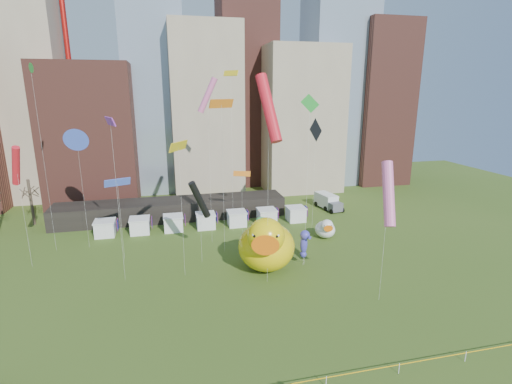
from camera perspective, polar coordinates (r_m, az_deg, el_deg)
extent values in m
cube|color=gray|center=(87.68, -31.03, 12.70)|extent=(14.00, 12.00, 42.00)
cube|color=brown|center=(79.46, -23.22, 7.78)|extent=(16.00, 14.00, 26.00)
cube|color=#8C9EB2|center=(86.13, -15.05, 18.60)|extent=(12.00, 12.00, 55.00)
cube|color=gray|center=(82.41, -7.51, 11.84)|extent=(14.00, 14.00, 34.00)
cube|color=brown|center=(90.71, -1.50, 22.99)|extent=(12.00, 12.00, 68.00)
cube|color=gray|center=(85.01, 6.45, 10.61)|extent=(16.00, 14.00, 30.00)
cube|color=#8C9EB2|center=(92.31, 11.85, 16.32)|extent=(14.00, 12.00, 48.00)
cube|color=brown|center=(95.18, 17.77, 12.26)|extent=(12.00, 12.00, 36.00)
cylinder|color=red|center=(94.05, 9.35, 24.99)|extent=(1.00, 1.00, 76.00)
cube|color=black|center=(66.79, -12.29, -2.52)|extent=(38.00, 6.00, 3.20)
cube|color=white|center=(61.98, -21.44, -5.09)|extent=(2.80, 2.80, 2.20)
cube|color=red|center=(61.57, -19.83, -4.57)|extent=(0.08, 1.40, 1.60)
cube|color=white|center=(61.41, -16.82, -4.86)|extent=(2.80, 2.80, 2.20)
cube|color=red|center=(61.14, -15.17, -4.33)|extent=(0.08, 1.40, 1.60)
cube|color=white|center=(61.24, -12.14, -4.60)|extent=(2.80, 2.80, 2.20)
cube|color=red|center=(61.12, -10.47, -4.06)|extent=(0.08, 1.40, 1.60)
cube|color=white|center=(61.48, -7.47, -4.31)|extent=(2.80, 2.80, 2.20)
cube|color=red|center=(61.51, -5.81, -3.76)|extent=(0.08, 1.40, 1.60)
cube|color=white|center=(62.12, -2.87, -3.99)|extent=(2.80, 2.80, 2.20)
cube|color=red|center=(62.29, -1.24, -3.44)|extent=(0.08, 1.40, 1.60)
cube|color=white|center=(63.16, 1.61, -3.66)|extent=(2.80, 2.80, 2.20)
cube|color=red|center=(63.47, 3.18, -3.11)|extent=(0.08, 1.40, 1.60)
cube|color=white|center=(64.56, 5.91, -3.32)|extent=(2.80, 2.80, 2.20)
cube|color=red|center=(65.00, 7.42, -2.78)|extent=(0.08, 1.40, 1.60)
cylinder|color=#382B21|center=(71.46, -30.34, -1.32)|extent=(0.44, 0.44, 7.50)
cylinder|color=white|center=(31.86, 10.35, -25.91)|extent=(0.06, 0.06, 0.90)
cylinder|color=white|center=(34.29, 20.42, -23.31)|extent=(0.06, 0.06, 0.90)
cylinder|color=white|center=(37.54, 28.62, -20.61)|extent=(0.06, 0.06, 0.90)
ellipsoid|color=yellow|center=(47.10, 1.56, -8.02)|extent=(8.85, 9.67, 5.67)
ellipsoid|color=yellow|center=(50.06, 1.66, -6.79)|extent=(2.22, 1.93, 2.30)
sphere|color=yellow|center=(43.89, 1.50, -6.56)|extent=(5.29, 5.29, 4.27)
cone|color=orange|center=(42.26, 1.42, -7.64)|extent=(2.79, 2.50, 2.35)
sphere|color=white|center=(42.63, -0.13, -6.40)|extent=(0.77, 0.77, 0.77)
sphere|color=white|center=(42.58, 3.04, -6.45)|extent=(0.77, 0.77, 0.77)
sphere|color=black|center=(42.30, -0.16, -6.57)|extent=(0.38, 0.38, 0.38)
sphere|color=black|center=(42.24, 3.04, -6.63)|extent=(0.38, 0.38, 0.38)
ellipsoid|color=white|center=(58.02, 10.20, -5.48)|extent=(3.54, 3.95, 2.43)
ellipsoid|color=white|center=(59.28, 9.92, -5.09)|extent=(0.91, 0.77, 0.98)
sphere|color=white|center=(56.70, 10.47, -4.94)|extent=(2.14, 2.14, 1.82)
cone|color=orange|center=(56.01, 10.64, -5.26)|extent=(1.14, 1.00, 1.00)
sphere|color=white|center=(56.05, 10.09, -4.89)|extent=(0.33, 0.33, 0.33)
sphere|color=white|center=(56.27, 11.09, -4.86)|extent=(0.33, 0.33, 0.33)
sphere|color=black|center=(55.91, 10.13, -4.94)|extent=(0.16, 0.16, 0.16)
sphere|color=black|center=(56.13, 11.13, -4.91)|extent=(0.16, 0.16, 0.16)
cylinder|color=silver|center=(46.14, 0.62, -9.12)|extent=(0.03, 0.03, 4.78)
ellipsoid|color=green|center=(45.22, 0.63, -6.35)|extent=(1.37, 1.26, 2.79)
sphere|color=green|center=(44.57, 0.68, -4.63)|extent=(1.88, 1.88, 1.42)
cone|color=green|center=(44.01, 0.88, -4.99)|extent=(0.82, 1.01, 0.50)
sphere|color=green|center=(45.87, 0.61, -8.19)|extent=(1.00, 1.00, 1.00)
cylinder|color=silver|center=(48.66, 7.04, -9.21)|extent=(0.03, 0.03, 2.79)
ellipsoid|color=#3E3CB6|center=(48.11, 7.10, -7.69)|extent=(1.13, 1.04, 2.33)
sphere|color=#3E3CB6|center=(47.52, 7.21, -6.36)|extent=(1.55, 1.55, 1.19)
cone|color=#3E3CB6|center=(47.07, 7.43, -6.66)|extent=(0.66, 0.85, 0.42)
sphere|color=#3E3CB6|center=(48.68, 7.03, -9.13)|extent=(0.83, 0.83, 0.83)
cube|color=white|center=(72.36, 10.34, -1.17)|extent=(3.06, 5.10, 2.39)
cube|color=#595960|center=(70.07, 11.68, -2.17)|extent=(2.46, 2.07, 1.53)
cylinder|color=black|center=(70.65, 10.24, -2.45)|extent=(0.38, 0.89, 0.86)
cylinder|color=black|center=(71.94, 11.84, -2.21)|extent=(0.38, 0.89, 0.86)
cylinder|color=black|center=(73.26, 8.87, -1.76)|extent=(0.38, 0.89, 0.86)
cylinder|color=black|center=(74.51, 10.43, -1.55)|extent=(0.38, 0.89, 0.86)
cylinder|color=silver|center=(41.34, 1.77, -1.24)|extent=(0.02, 0.02, 19.37)
cylinder|color=red|center=(39.76, 1.89, 12.30)|extent=(2.43, 4.25, 6.95)
cylinder|color=silver|center=(53.33, -6.83, 2.96)|extent=(0.02, 0.02, 20.51)
cylinder|color=pink|center=(52.22, -7.18, 14.04)|extent=(2.77, 0.89, 4.68)
cylinder|color=silver|center=(48.68, -8.17, -5.79)|extent=(0.02, 0.02, 8.21)
cylinder|color=black|center=(47.40, -8.35, -1.14)|extent=(2.98, 2.10, 4.97)
cylinder|color=silver|center=(56.68, -28.87, 3.60)|extent=(0.02, 0.02, 23.76)
cone|color=green|center=(55.99, -30.43, 15.58)|extent=(0.15, 1.21, 1.21)
cylinder|color=silver|center=(44.43, -10.91, -3.11)|extent=(0.02, 0.02, 15.28)
cube|color=yellow|center=(42.74, -11.41, 6.68)|extent=(2.18, 3.08, 1.02)
cylinder|color=silver|center=(51.33, -19.35, -4.21)|extent=(0.02, 0.02, 10.24)
cube|color=blue|center=(49.97, -19.85, 1.36)|extent=(3.07, 1.59, 0.96)
cylinder|color=silver|center=(49.98, -4.89, 1.65)|extent=(0.02, 0.02, 19.55)
cube|color=orange|center=(48.70, -5.15, 12.92)|extent=(3.34, 2.24, 1.09)
cylinder|color=silver|center=(44.55, -19.74, -1.84)|extent=(0.02, 0.02, 18.03)
cube|color=purple|center=(42.98, -20.80, 9.77)|extent=(1.43, 2.87, 0.89)
cylinder|color=silver|center=(53.85, -31.09, -3.30)|extent=(0.02, 0.02, 12.68)
cylinder|color=red|center=(52.47, -32.01, 3.31)|extent=(2.27, 2.85, 4.87)
cylinder|color=silver|center=(41.01, 18.37, -8.01)|extent=(0.02, 0.02, 11.47)
cylinder|color=pink|center=(39.22, 19.04, -0.25)|extent=(2.01, 3.81, 6.22)
cylinder|color=silver|center=(59.38, 8.56, 1.62)|extent=(0.02, 0.02, 15.45)
cube|color=black|center=(58.13, 8.86, 9.05)|extent=(2.80, 2.13, 3.49)
cylinder|color=silver|center=(46.11, 7.55, 0.55)|extent=(0.02, 0.02, 19.70)
cube|color=green|center=(44.74, 7.99, 12.87)|extent=(2.01, 0.74, 2.12)
cylinder|color=silver|center=(57.29, -3.56, 5.36)|extent=(0.02, 0.02, 23.45)
cube|color=yellow|center=(56.56, -3.76, 17.16)|extent=(1.88, 2.19, 0.78)
cylinder|color=silver|center=(56.69, -24.21, -0.44)|extent=(0.02, 0.02, 14.94)
cone|color=blue|center=(55.37, -25.02, 7.04)|extent=(2.57, 1.77, 2.81)
cylinder|color=silver|center=(56.76, -2.07, -1.96)|extent=(0.02, 0.02, 9.48)
cube|color=orange|center=(55.58, -2.11, 2.73)|extent=(2.45, 1.29, 0.77)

